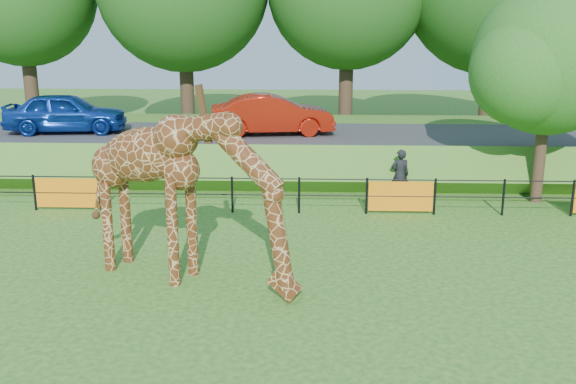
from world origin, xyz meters
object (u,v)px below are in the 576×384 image
Objects in this scene: car_blue at (66,113)px; car_red at (272,115)px; giraffe at (187,197)px; visitor at (400,174)px; tree_east at (552,65)px.

car_blue reaches higher than car_red.
giraffe is 8.96m from visitor.
giraffe is 0.79× the size of tree_east.
visitor is at bearing -114.61° from car_blue.
car_blue is 0.99× the size of car_red.
visitor is (12.26, -4.01, -1.38)m from car_blue.
car_red is at bearing -97.36° from car_blue.
giraffe is 1.18× the size of car_blue.
giraffe is 1.17× the size of car_red.
car_blue is at bearing 166.18° from tree_east.
tree_east reaches higher than visitor.
tree_east is (16.67, -4.10, 2.09)m from car_blue.
giraffe is at bearing -144.92° from tree_east.
tree_east is at bearing 172.38° from visitor.
giraffe is at bearing -154.83° from car_blue.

